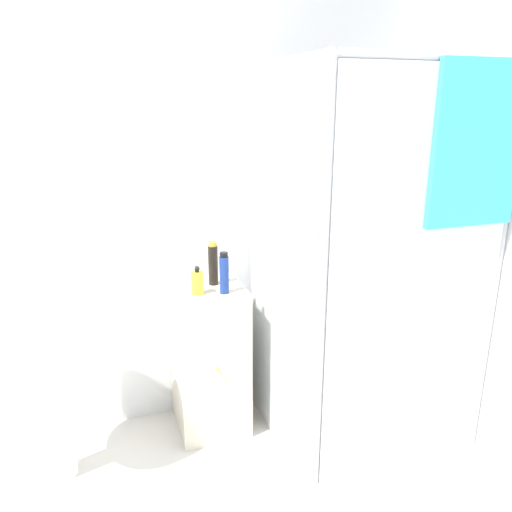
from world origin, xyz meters
TOP-DOWN VIEW (x-y plane):
  - wall_back at (0.00, 1.70)m, footprint 6.40×0.06m
  - shower_enclosure at (1.16, 1.12)m, footprint 0.92×0.95m
  - vanity_cabinet at (0.45, 1.47)m, footprint 0.37×0.41m
  - sink at (-0.33, 1.31)m, footprint 0.51×0.51m
  - soap_dispenser at (0.39, 1.39)m, footprint 0.06×0.06m
  - shampoo_bottle_tall_black at (0.50, 1.50)m, footprint 0.05×0.05m
  - shampoo_bottle_blue at (0.52, 1.36)m, footprint 0.05×0.05m

SIDE VIEW (x-z plane):
  - vanity_cabinet at x=0.45m, z-range 0.00..0.83m
  - shower_enclosure at x=1.16m, z-range -0.44..1.51m
  - sink at x=-0.33m, z-range 0.20..1.22m
  - soap_dispenser at x=0.39m, z-range 0.82..0.97m
  - shampoo_bottle_blue at x=0.52m, z-range 0.83..1.04m
  - shampoo_bottle_tall_black at x=0.50m, z-range 0.83..1.07m
  - wall_back at x=0.00m, z-range 0.00..2.50m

